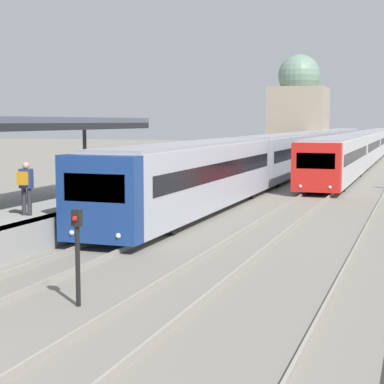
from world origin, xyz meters
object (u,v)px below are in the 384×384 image
(signal_post_near, at_px, (77,247))
(train_near, at_px, (302,149))
(train_far, at_px, (367,144))
(person_on_platform, at_px, (26,184))

(signal_post_near, bearing_deg, train_near, 93.30)
(train_far, bearing_deg, signal_post_near, -91.80)
(person_on_platform, xyz_separation_m, train_near, (2.43, 34.73, -0.30))
(train_near, xyz_separation_m, train_far, (3.99, 14.13, -0.05))
(person_on_platform, xyz_separation_m, signal_post_near, (4.73, -5.14, -0.71))
(train_far, xyz_separation_m, signal_post_near, (-1.69, -54.00, -0.36))
(person_on_platform, distance_m, train_far, 49.28)
(train_near, distance_m, signal_post_near, 39.94)
(train_far, bearing_deg, person_on_platform, -97.49)
(person_on_platform, xyz_separation_m, train_far, (6.42, 48.86, -0.35))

